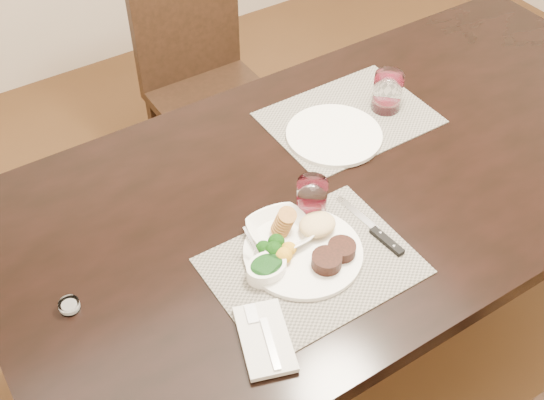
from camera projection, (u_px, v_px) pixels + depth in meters
ground_plane at (344, 329)px, 2.34m from camera, size 4.50×4.50×0.00m
dining_table at (362, 190)px, 1.87m from camera, size 2.00×1.00×0.75m
chair_far at (203, 76)px, 2.54m from camera, size 0.42×0.42×0.90m
placemat_near at (312, 266)px, 1.57m from camera, size 0.46×0.34×0.00m
placemat_far at (349, 118)px, 1.96m from camera, size 0.46×0.34×0.00m
dinner_plate at (308, 248)px, 1.58m from camera, size 0.28×0.28×0.05m
napkin_fork at (265, 338)px, 1.42m from camera, size 0.15×0.20×0.02m
steak_knife at (379, 234)px, 1.63m from camera, size 0.03×0.24×0.01m
cracker_bowl at (280, 231)px, 1.62m from camera, size 0.16×0.16×0.07m
sauce_ramekin at (267, 269)px, 1.53m from camera, size 0.10×0.14×0.08m
wine_glass_near at (312, 199)px, 1.66m from camera, size 0.07×0.07×0.10m
far_plate at (334, 135)px, 1.89m from camera, size 0.27×0.27×0.01m
wine_glass_far at (387, 93)px, 1.95m from camera, size 0.08×0.08×0.12m
salt_cellar at (69, 306)px, 1.48m from camera, size 0.05×0.05×0.02m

